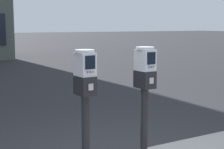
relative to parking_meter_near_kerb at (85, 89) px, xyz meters
The scene contains 2 objects.
parking_meter_near_kerb is the anchor object (origin of this frame).
parking_meter_twin_adjacent 0.80m from the parking_meter_near_kerb, ahead, with size 0.23×0.26×1.40m.
Camera 1 is at (-2.32, -3.55, 1.80)m, focal length 56.72 mm.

